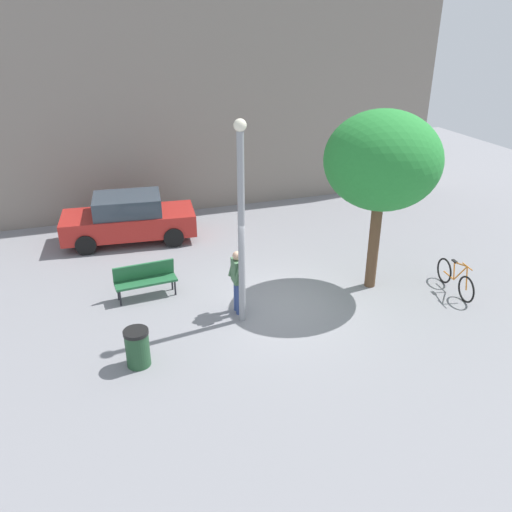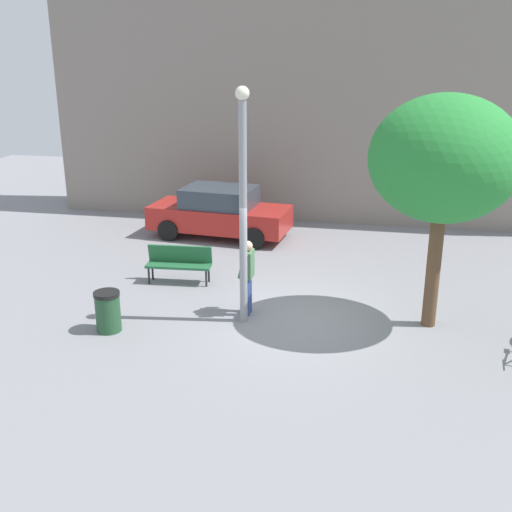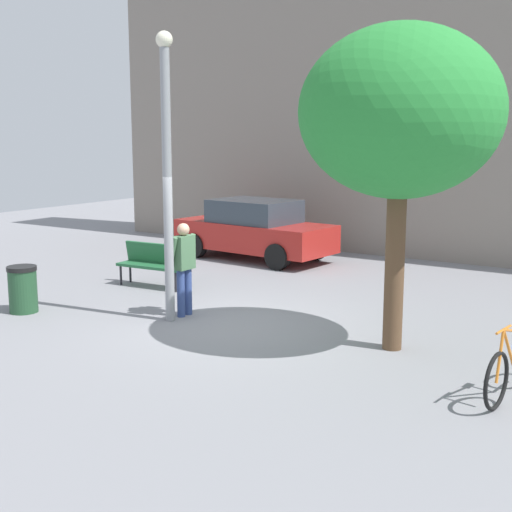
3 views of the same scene
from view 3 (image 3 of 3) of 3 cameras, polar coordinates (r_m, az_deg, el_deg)
The scene contains 8 objects.
ground_plane at distance 11.64m, azimuth -1.62°, elevation -5.85°, with size 36.00×36.00×0.00m, color gray.
building_facade at distance 19.09m, azimuth 13.58°, elevation 12.27°, with size 18.83×2.00×8.04m, color gray.
lamppost at distance 11.64m, azimuth -7.45°, elevation 7.47°, with size 0.28×0.28×4.87m.
person_by_lamppost at distance 12.14m, azimuth -6.06°, elevation -0.56°, with size 0.28×0.59×1.67m.
park_bench at distance 14.69m, azimuth -8.51°, elevation -0.43°, with size 1.63×0.58×0.92m.
plaza_tree at distance 10.15m, azimuth 11.96°, elevation 11.57°, with size 2.92×2.92×4.76m.
parked_car_red at distance 17.73m, azimuth -0.14°, elevation 2.23°, with size 4.35×2.16×1.55m.
trash_bin at distance 13.12m, azimuth -18.91°, elevation -2.63°, with size 0.53×0.53×0.85m.
Camera 3 is at (6.30, -9.26, 3.19)m, focal length 47.86 mm.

